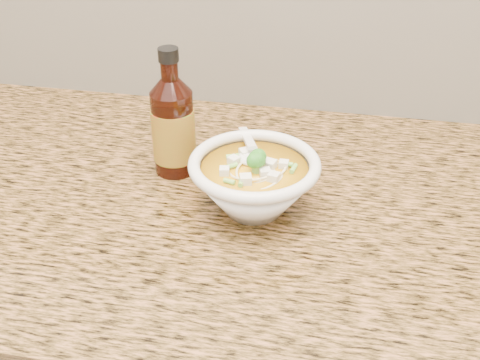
# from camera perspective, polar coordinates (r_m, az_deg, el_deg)

# --- Properties ---
(counter_slab) EXTENTS (4.00, 0.68, 0.04)m
(counter_slab) POSITION_cam_1_polar(r_m,az_deg,el_deg) (0.89, 1.99, -2.74)
(counter_slab) COLOR #9D6239
(counter_slab) RESTS_ON cabinet
(soup_bowl) EXTENTS (0.18, 0.20, 0.10)m
(soup_bowl) POSITION_cam_1_polar(r_m,az_deg,el_deg) (0.83, 1.35, -0.39)
(soup_bowl) COLOR white
(soup_bowl) RESTS_ON counter_slab
(hot_sauce_bottle) EXTENTS (0.08, 0.08, 0.20)m
(hot_sauce_bottle) POSITION_cam_1_polar(r_m,az_deg,el_deg) (0.91, -6.35, 5.01)
(hot_sauce_bottle) COLOR black
(hot_sauce_bottle) RESTS_ON counter_slab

